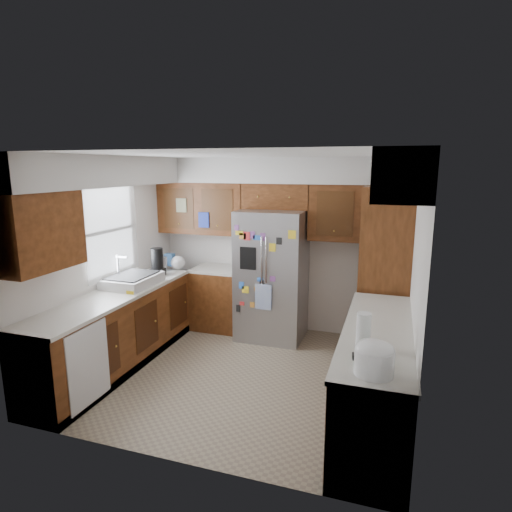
# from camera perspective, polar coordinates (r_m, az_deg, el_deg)

# --- Properties ---
(floor) EXTENTS (3.60, 3.60, 0.00)m
(floor) POSITION_cam_1_polar(r_m,az_deg,el_deg) (5.19, -1.75, -15.43)
(floor) COLOR gray
(floor) RESTS_ON ground
(room_shell) EXTENTS (3.64, 3.24, 2.52)m
(room_shell) POSITION_cam_1_polar(r_m,az_deg,el_deg) (5.02, -1.61, 5.49)
(room_shell) COLOR silver
(room_shell) RESTS_ON ground
(left_counter_run) EXTENTS (1.36, 3.20, 0.92)m
(left_counter_run) POSITION_cam_1_polar(r_m,az_deg,el_deg) (5.61, -15.04, -8.91)
(left_counter_run) COLOR #3E200C
(left_counter_run) RESTS_ON ground
(right_counter_run) EXTENTS (0.63, 2.25, 0.92)m
(right_counter_run) POSITION_cam_1_polar(r_m,az_deg,el_deg) (4.33, 15.65, -15.52)
(right_counter_run) COLOR #3E200C
(right_counter_run) RESTS_ON ground
(pantry) EXTENTS (0.60, 0.90, 2.15)m
(pantry) POSITION_cam_1_polar(r_m,az_deg,el_deg) (5.64, 16.81, -2.03)
(pantry) COLOR #3E200C
(pantry) RESTS_ON ground
(fridge) EXTENTS (0.90, 0.79, 1.80)m
(fridge) POSITION_cam_1_polar(r_m,az_deg,el_deg) (5.95, 2.13, -2.55)
(fridge) COLOR #96969B
(fridge) RESTS_ON ground
(bridge_cabinet) EXTENTS (0.96, 0.34, 0.35)m
(bridge_cabinet) POSITION_cam_1_polar(r_m,az_deg,el_deg) (5.99, 2.81, 7.98)
(bridge_cabinet) COLOR #3E200C
(bridge_cabinet) RESTS_ON fridge
(fridge_top_items) EXTENTS (0.58, 0.31, 0.31)m
(fridge_top_items) POSITION_cam_1_polar(r_m,az_deg,el_deg) (6.02, 1.93, 11.00)
(fridge_top_items) COLOR blue
(fridge_top_items) RESTS_ON bridge_cabinet
(sink_assembly) EXTENTS (0.52, 0.71, 0.37)m
(sink_assembly) POSITION_cam_1_polar(r_m,az_deg,el_deg) (5.57, -16.15, -3.09)
(sink_assembly) COLOR silver
(sink_assembly) RESTS_ON left_counter_run
(left_counter_clutter) EXTENTS (0.41, 0.86, 0.38)m
(left_counter_clutter) POSITION_cam_1_polar(r_m,az_deg,el_deg) (6.15, -11.83, -0.87)
(left_counter_clutter) COLOR black
(left_counter_clutter) RESTS_ON left_counter_run
(rice_cooker) EXTENTS (0.30, 0.29, 0.25)m
(rice_cooker) POSITION_cam_1_polar(r_m,az_deg,el_deg) (3.24, 15.48, -12.82)
(rice_cooker) COLOR white
(rice_cooker) RESTS_ON right_counter_run
(paper_towel) EXTENTS (0.12, 0.12, 0.27)m
(paper_towel) POSITION_cam_1_polar(r_m,az_deg,el_deg) (3.72, 14.15, -9.37)
(paper_towel) COLOR white
(paper_towel) RESTS_ON right_counter_run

